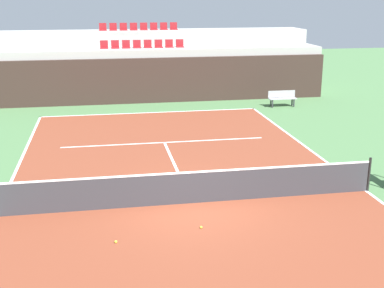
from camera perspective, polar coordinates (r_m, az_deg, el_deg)
The scene contains 15 objects.
ground_plane at distance 15.01m, azimuth -0.00°, elevation -6.60°, with size 80.00×80.00×0.00m, color #477042.
court_surface at distance 15.00m, azimuth -0.00°, elevation -6.58°, with size 11.00×24.00×0.01m, color brown.
baseline_far at distance 26.32m, azimuth -4.60°, elevation 3.49°, with size 11.00×0.10×0.00m, color white.
sideline_right at distance 16.77m, azimuth 18.73°, elevation -4.93°, with size 0.10×24.00×0.00m, color white.
service_line_far at distance 20.98m, azimuth -3.08°, elevation 0.17°, with size 8.26×0.10×0.00m, color white.
centre_service_line at distance 17.95m, azimuth -1.80°, elevation -2.63°, with size 0.10×6.40×0.00m, color white.
back_wall at distance 28.60m, azimuth -5.17°, elevation 7.01°, with size 20.55×0.30×2.47m, color #33231E.
stands_tier_lower at distance 29.90m, azimuth -5.42°, elevation 7.81°, with size 20.55×2.40×2.89m, color #9E9E99.
stands_tier_upper at distance 32.21m, azimuth -5.81°, elevation 9.15°, with size 20.55×2.40×3.71m, color #9E9E99.
seating_row_lower at distance 29.80m, azimuth -5.52°, elevation 10.82°, with size 4.74×0.44×0.44m.
seating_row_upper at distance 32.12m, azimuth -5.93°, elevation 12.68°, with size 4.74×0.44×0.44m.
tennis_net at distance 14.81m, azimuth -0.00°, elevation -4.79°, with size 11.08×0.08×1.07m.
player_bench at distance 28.05m, azimuth 9.97°, elevation 5.13°, with size 1.50×0.40×0.85m.
tennis_ball_0 at distance 12.87m, azimuth -8.45°, elevation -10.67°, with size 0.07×0.07×0.07m, color #CCE033.
tennis_ball_1 at distance 13.46m, azimuth 1.02°, elevation -9.21°, with size 0.07×0.07×0.07m, color #CCE033.
Camera 1 is at (-2.43, -13.60, 5.86)m, focal length 48.07 mm.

